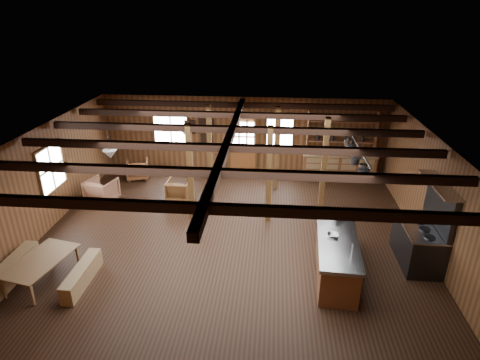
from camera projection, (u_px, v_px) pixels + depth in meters
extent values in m
cube|color=black|center=(229.00, 237.00, 10.75)|extent=(10.00, 9.00, 0.02)
cube|color=black|center=(228.00, 136.00, 9.62)|extent=(10.00, 9.00, 0.02)
cube|color=#4F2F16|center=(41.00, 182.00, 10.58)|extent=(0.02, 9.00, 2.80)
cube|color=#4F2F16|center=(433.00, 197.00, 9.78)|extent=(0.02, 9.00, 2.80)
cube|color=#4F2F16|center=(243.00, 136.00, 14.30)|extent=(10.00, 0.02, 2.80)
cube|color=#4F2F16|center=(196.00, 314.00, 6.07)|extent=(10.00, 0.02, 2.80)
cube|color=black|center=(204.00, 208.00, 6.47)|extent=(9.80, 0.12, 0.18)
cube|color=black|center=(217.00, 173.00, 7.84)|extent=(9.80, 0.12, 0.18)
cube|color=black|center=(226.00, 148.00, 9.21)|extent=(9.80, 0.12, 0.18)
cube|color=black|center=(233.00, 129.00, 10.58)|extent=(9.80, 0.12, 0.18)
cube|color=black|center=(238.00, 115.00, 11.95)|extent=(9.80, 0.12, 0.18)
cube|color=black|center=(241.00, 105.00, 13.14)|extent=(9.80, 0.12, 0.18)
cube|color=black|center=(228.00, 141.00, 9.67)|extent=(0.18, 8.82, 0.18)
cube|color=#452B13|center=(190.00, 172.00, 11.19)|extent=(0.15, 0.15, 2.80)
cube|color=#452B13|center=(210.00, 147.00, 13.18)|extent=(0.15, 0.15, 2.80)
cube|color=#452B13|center=(269.00, 175.00, 11.02)|extent=(0.15, 0.15, 2.80)
cube|color=#452B13|center=(277.00, 149.00, 13.01)|extent=(0.15, 0.15, 2.80)
cube|color=#452B13|center=(324.00, 164.00, 11.80)|extent=(0.15, 0.15, 2.80)
cube|color=brown|center=(243.00, 159.00, 14.58)|extent=(0.90, 0.06, 1.10)
cube|color=#452B13|center=(230.00, 145.00, 14.42)|extent=(0.06, 0.08, 2.10)
cube|color=#452B13|center=(256.00, 146.00, 14.34)|extent=(0.06, 0.08, 2.10)
cube|color=#452B13|center=(243.00, 117.00, 13.95)|extent=(1.02, 0.08, 0.06)
cube|color=white|center=(243.00, 132.00, 14.18)|extent=(0.84, 0.02, 0.90)
cube|color=white|center=(171.00, 129.00, 14.38)|extent=(1.20, 0.02, 1.20)
cube|color=#452B13|center=(171.00, 129.00, 14.38)|extent=(1.32, 0.06, 1.32)
cube|color=white|center=(280.00, 132.00, 14.07)|extent=(0.90, 0.02, 1.20)
cube|color=#452B13|center=(280.00, 132.00, 14.07)|extent=(1.02, 0.06, 1.32)
cube|color=white|center=(51.00, 168.00, 10.95)|extent=(0.02, 1.20, 1.20)
cube|color=#452B13|center=(51.00, 168.00, 10.95)|extent=(0.14, 1.24, 1.32)
cube|color=white|center=(206.00, 125.00, 14.19)|extent=(0.50, 0.03, 0.40)
cube|color=black|center=(206.00, 125.00, 14.19)|extent=(0.55, 0.02, 0.45)
cube|color=white|center=(190.00, 127.00, 14.28)|extent=(0.35, 0.03, 0.45)
cube|color=black|center=(190.00, 127.00, 14.27)|extent=(0.40, 0.02, 0.50)
cube|color=white|center=(207.00, 138.00, 14.40)|extent=(0.40, 0.03, 0.30)
cube|color=black|center=(207.00, 138.00, 14.39)|extent=(0.45, 0.02, 0.35)
cube|color=brown|center=(338.00, 167.00, 14.13)|extent=(2.50, 0.55, 0.90)
cube|color=brown|center=(340.00, 154.00, 13.91)|extent=(2.55, 0.60, 0.06)
cube|color=brown|center=(341.00, 141.00, 13.79)|extent=(2.30, 0.35, 0.04)
cube|color=brown|center=(342.00, 131.00, 13.65)|extent=(2.30, 0.35, 0.04)
cube|color=brown|center=(343.00, 121.00, 13.51)|extent=(2.30, 0.35, 0.04)
cube|color=brown|center=(308.00, 130.00, 13.74)|extent=(0.04, 0.35, 1.40)
cube|color=brown|center=(376.00, 132.00, 13.56)|extent=(0.04, 0.35, 1.40)
cylinder|color=#2A2A2C|center=(108.00, 142.00, 9.95)|extent=(0.02, 0.02, 0.45)
cone|color=silver|center=(110.00, 154.00, 10.08)|extent=(0.36, 0.36, 0.22)
cylinder|color=#2A2A2C|center=(185.00, 122.00, 11.65)|extent=(0.02, 0.02, 0.45)
cone|color=silver|center=(186.00, 132.00, 11.79)|extent=(0.36, 0.36, 0.22)
cylinder|color=#2A2A2C|center=(358.00, 146.00, 9.74)|extent=(0.04, 3.00, 0.04)
cylinder|color=#2A2A2C|center=(373.00, 171.00, 8.55)|extent=(0.01, 0.01, 0.20)
cylinder|color=#ACAEB3|center=(372.00, 178.00, 8.61)|extent=(0.22, 0.22, 0.14)
cylinder|color=#2A2A2C|center=(365.00, 165.00, 8.91)|extent=(0.01, 0.01, 0.23)
cylinder|color=#2A2A2C|center=(364.00, 172.00, 8.99)|extent=(0.26, 0.26, 0.14)
cylinder|color=#2A2A2C|center=(364.00, 159.00, 9.26)|extent=(0.01, 0.01, 0.26)
cylinder|color=#ACAEB3|center=(363.00, 167.00, 9.35)|extent=(0.20, 0.20, 0.14)
cylinder|color=#2A2A2C|center=(356.00, 153.00, 9.63)|extent=(0.01, 0.01, 0.26)
cylinder|color=#2A2A2C|center=(355.00, 161.00, 9.70)|extent=(0.21, 0.21, 0.14)
cylinder|color=#2A2A2C|center=(359.00, 148.00, 9.96)|extent=(0.01, 0.01, 0.22)
cylinder|color=#ACAEB3|center=(358.00, 154.00, 10.03)|extent=(0.26, 0.26, 0.14)
cylinder|color=#2A2A2C|center=(352.00, 142.00, 10.31)|extent=(0.01, 0.01, 0.18)
cylinder|color=#2A2A2C|center=(351.00, 148.00, 10.37)|extent=(0.23, 0.23, 0.14)
cylinder|color=#2A2A2C|center=(348.00, 137.00, 10.66)|extent=(0.01, 0.01, 0.17)
cylinder|color=#ACAEB3|center=(348.00, 142.00, 10.72)|extent=(0.21, 0.21, 0.14)
cylinder|color=#2A2A2C|center=(350.00, 135.00, 11.03)|extent=(0.01, 0.01, 0.29)
cylinder|color=#2A2A2C|center=(350.00, 143.00, 11.12)|extent=(0.25, 0.25, 0.14)
cube|color=brown|center=(336.00, 258.00, 9.08)|extent=(0.96, 2.45, 0.86)
cube|color=#ACAEB3|center=(338.00, 240.00, 8.89)|extent=(1.04, 2.55, 0.08)
cylinder|color=#2A2A2C|center=(342.00, 256.00, 8.34)|extent=(0.44, 0.44, 0.06)
cylinder|color=#ACAEB3|center=(353.00, 250.00, 8.27)|extent=(0.03, 0.03, 0.30)
cube|color=brown|center=(345.00, 237.00, 10.31)|extent=(0.57, 0.46, 0.44)
cube|color=#2A2A2C|center=(418.00, 244.00, 9.52)|extent=(0.84, 1.57, 0.94)
cube|color=#ACAEB3|center=(422.00, 226.00, 9.33)|extent=(0.86, 1.59, 0.04)
cube|color=#2A2A2C|center=(441.00, 206.00, 9.08)|extent=(0.12, 1.57, 1.05)
cube|color=#ACAEB3|center=(440.00, 185.00, 8.88)|extent=(0.40, 1.67, 0.05)
imported|color=olive|center=(44.00, 271.00, 8.89)|extent=(1.21, 1.76, 0.57)
cube|color=brown|center=(12.00, 271.00, 8.97)|extent=(0.32, 1.73, 0.48)
cube|color=brown|center=(82.00, 275.00, 8.85)|extent=(0.29, 1.54, 0.42)
imported|color=brown|center=(138.00, 170.00, 14.19)|extent=(0.90, 0.92, 0.68)
imported|color=brown|center=(179.00, 190.00, 12.65)|extent=(0.75, 0.77, 0.67)
imported|color=brown|center=(102.00, 191.00, 12.50)|extent=(0.99, 1.01, 0.76)
cylinder|color=#ACAEB3|center=(336.00, 214.00, 9.74)|extent=(0.33, 0.33, 0.20)
imported|color=silver|center=(333.00, 235.00, 8.96)|extent=(0.25, 0.25, 0.06)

